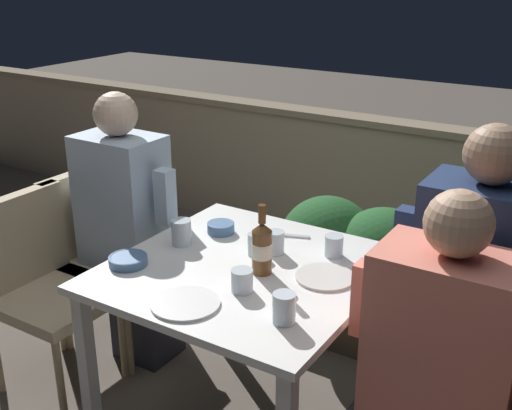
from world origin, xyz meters
name	(u,v)px	position (x,y,z in m)	size (l,w,h in m)	color
parapet_wall	(409,193)	(0.00, 1.82, 0.44)	(9.00, 0.18, 0.87)	gray
dining_table	(246,288)	(0.00, 0.00, 0.63)	(0.94, 0.95, 0.71)	white
planter_hedge	(382,273)	(0.23, 0.83, 0.39)	(1.05, 0.47, 0.71)	brown
chair_left_near	(40,273)	(-0.92, -0.19, 0.52)	(0.46, 0.46, 0.85)	tan
chair_left_far	(100,242)	(-0.94, 0.18, 0.52)	(0.46, 0.46, 0.85)	tan
person_blue_shirt	(130,229)	(-0.74, 0.18, 0.63)	(0.47, 0.26, 1.25)	#282833
person_coral_top	(428,376)	(0.74, -0.13, 0.60)	(0.50, 0.26, 1.20)	#282833
person_navy_jumper	(463,312)	(0.75, 0.19, 0.66)	(0.47, 0.26, 1.31)	#282833
beer_bottle	(262,247)	(0.07, -0.01, 0.81)	(0.07, 0.07, 0.26)	brown
plate_0	(325,277)	(0.29, 0.07, 0.72)	(0.21, 0.21, 0.01)	silver
plate_1	(185,303)	(-0.02, -0.34, 0.72)	(0.23, 0.23, 0.01)	white
bowl_0	(221,227)	(-0.26, 0.21, 0.74)	(0.11, 0.11, 0.04)	#4C709E
bowl_1	(128,260)	(-0.38, -0.22, 0.73)	(0.14, 0.14, 0.03)	#4C709E
glass_cup_0	(255,244)	(-0.03, 0.11, 0.75)	(0.06, 0.06, 0.08)	silver
glass_cup_1	(242,281)	(0.09, -0.16, 0.75)	(0.08, 0.08, 0.08)	silver
glass_cup_2	(181,232)	(-0.32, 0.03, 0.76)	(0.08, 0.08, 0.10)	silver
glass_cup_3	(284,308)	(0.31, -0.26, 0.76)	(0.07, 0.07, 0.10)	silver
glass_cup_4	(275,242)	(0.03, 0.16, 0.76)	(0.07, 0.07, 0.09)	silver
glass_cup_5	(334,246)	(0.23, 0.26, 0.75)	(0.07, 0.07, 0.08)	silver
fork_0	(289,236)	(0.00, 0.32, 0.72)	(0.17, 0.08, 0.01)	silver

